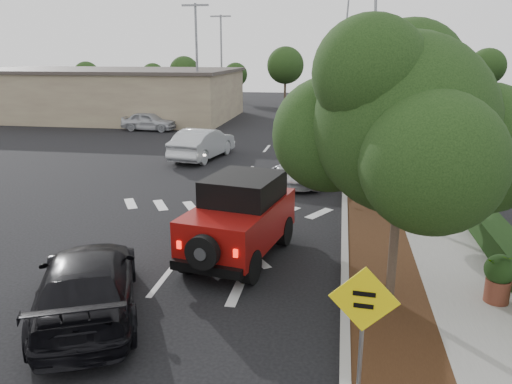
% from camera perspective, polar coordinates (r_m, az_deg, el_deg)
% --- Properties ---
extents(ground, '(120.00, 120.00, 0.00)m').
position_cam_1_polar(ground, '(13.27, -10.45, -9.63)').
color(ground, black).
rests_on(ground, ground).
extents(curb, '(0.20, 70.00, 0.15)m').
position_cam_1_polar(curb, '(23.87, 10.08, 2.08)').
color(curb, '#9E9B93').
rests_on(curb, ground).
extents(planting_strip, '(1.80, 70.00, 0.12)m').
position_cam_1_polar(planting_strip, '(23.91, 12.47, 1.93)').
color(planting_strip, black).
rests_on(planting_strip, ground).
extents(sidewalk, '(2.00, 70.00, 0.12)m').
position_cam_1_polar(sidewalk, '(24.08, 16.99, 1.71)').
color(sidewalk, gray).
rests_on(sidewalk, ground).
extents(hedge, '(0.80, 70.00, 0.80)m').
position_cam_1_polar(hedge, '(24.23, 20.33, 2.32)').
color(hedge, black).
rests_on(hedge, ground).
extents(commercial_building, '(22.00, 12.00, 4.00)m').
position_cam_1_polar(commercial_building, '(46.09, -16.83, 10.62)').
color(commercial_building, '#7F6B57').
rests_on(commercial_building, ground).
extents(transmission_tower, '(7.00, 4.00, 28.00)m').
position_cam_1_polar(transmission_tower, '(59.50, 11.42, 10.06)').
color(transmission_tower, slate).
rests_on(transmission_tower, ground).
extents(street_tree_near, '(3.80, 3.80, 5.92)m').
position_cam_1_polar(street_tree_near, '(12.17, 14.93, -12.39)').
color(street_tree_near, black).
rests_on(street_tree_near, ground).
extents(street_tree_mid, '(3.20, 3.20, 5.32)m').
position_cam_1_polar(street_tree_mid, '(18.63, 13.16, -2.25)').
color(street_tree_mid, black).
rests_on(street_tree_mid, ground).
extents(street_tree_far, '(3.40, 3.40, 5.62)m').
position_cam_1_polar(street_tree_far, '(24.89, 12.37, 2.34)').
color(street_tree_far, black).
rests_on(street_tree_far, ground).
extents(light_pole_a, '(2.00, 0.22, 9.00)m').
position_cam_1_polar(light_pole_a, '(39.16, -6.53, 7.42)').
color(light_pole_a, slate).
rests_on(light_pole_a, ground).
extents(light_pole_b, '(2.00, 0.22, 9.00)m').
position_cam_1_polar(light_pole_b, '(50.92, -3.87, 9.41)').
color(light_pole_b, slate).
rests_on(light_pole_b, ground).
extents(red_jeep, '(2.74, 4.70, 2.31)m').
position_cam_1_polar(red_jeep, '(14.04, -1.57, -2.76)').
color(red_jeep, black).
rests_on(red_jeep, ground).
extents(silver_suv_ahead, '(3.73, 5.31, 1.35)m').
position_cam_1_polar(silver_suv_ahead, '(22.29, 6.11, 2.84)').
color(silver_suv_ahead, '#B1B4B9').
rests_on(silver_suv_ahead, ground).
extents(black_suv_oncoming, '(3.97, 5.53, 1.49)m').
position_cam_1_polar(black_suv_oncoming, '(11.69, -18.73, -9.86)').
color(black_suv_oncoming, black).
rests_on(black_suv_oncoming, ground).
extents(silver_sedan_oncoming, '(2.61, 5.24, 1.65)m').
position_cam_1_polar(silver_sedan_oncoming, '(27.25, -6.12, 5.54)').
color(silver_sedan_oncoming, '#AEB2B6').
rests_on(silver_sedan_oncoming, ground).
extents(parked_suv, '(4.08, 1.87, 1.36)m').
position_cam_1_polar(parked_suv, '(37.74, -12.16, 7.90)').
color(parked_suv, '#B3B6BC').
rests_on(parked_suv, ground).
extents(speed_hump_sign, '(1.10, 0.13, 2.35)m').
position_cam_1_polar(speed_hump_sign, '(8.25, 12.11, -13.69)').
color(speed_hump_sign, slate).
rests_on(speed_hump_sign, ground).
extents(terracotta_planter, '(0.69, 0.69, 1.20)m').
position_cam_1_polar(terracotta_planter, '(12.64, 26.07, -8.39)').
color(terracotta_planter, brown).
rests_on(terracotta_planter, ground).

